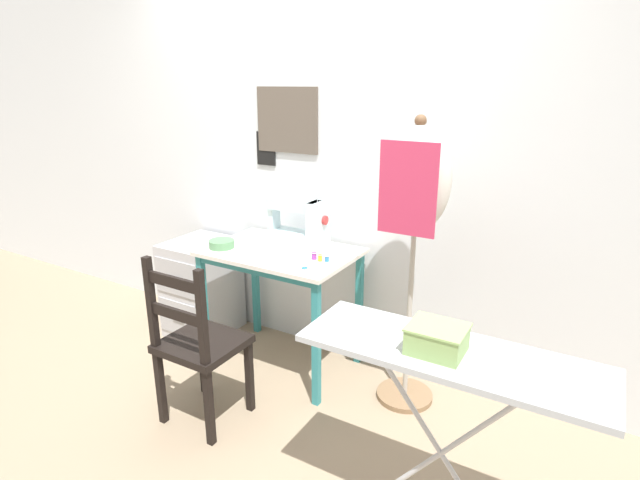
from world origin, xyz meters
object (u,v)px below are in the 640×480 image
object	(u,v)px
storage_box	(437,339)
wooden_chair	(199,345)
scissors	(310,269)
thread_spool_near_machine	(314,256)
fabric_bowl	(222,244)
dress_form	(416,196)
ironing_board	(449,363)
thread_spool_mid_table	(320,258)
filing_cabinet	(202,287)
sewing_machine	(300,224)
thread_spool_far_edge	(327,259)

from	to	relation	value
storage_box	wooden_chair	bearing A→B (deg)	174.58
wooden_chair	scissors	bearing A→B (deg)	53.49
thread_spool_near_machine	storage_box	xyz separation A→B (m)	(0.96, -0.76, 0.10)
fabric_bowl	wooden_chair	xyz separation A→B (m)	(0.29, -0.54, -0.35)
dress_form	ironing_board	bearing A→B (deg)	-61.47
thread_spool_mid_table	filing_cabinet	size ratio (longest dim) A/B	0.06
thread_spool_mid_table	sewing_machine	bearing A→B (deg)	142.70
wooden_chair	storage_box	xyz separation A→B (m)	(1.27, -0.12, 0.45)
thread_spool_near_machine	thread_spool_far_edge	xyz separation A→B (m)	(0.08, 0.00, -0.00)
filing_cabinet	fabric_bowl	bearing A→B (deg)	-28.09
sewing_machine	dress_form	size ratio (longest dim) A/B	0.25
fabric_bowl	filing_cabinet	bearing A→B (deg)	151.91
sewing_machine	thread_spool_far_edge	world-z (taller)	sewing_machine
fabric_bowl	sewing_machine	bearing A→B (deg)	37.04
thread_spool_far_edge	ironing_board	world-z (taller)	ironing_board
thread_spool_near_machine	wooden_chair	distance (m)	0.80
scissors	thread_spool_far_edge	world-z (taller)	thread_spool_far_edge
thread_spool_mid_table	fabric_bowl	bearing A→B (deg)	-171.71
thread_spool_mid_table	dress_form	size ratio (longest dim) A/B	0.03
wooden_chair	filing_cabinet	distance (m)	1.05
filing_cabinet	scissors	bearing A→B (deg)	-13.65
fabric_bowl	dress_form	distance (m)	1.24
sewing_machine	thread_spool_far_edge	distance (m)	0.37
fabric_bowl	dress_form	size ratio (longest dim) A/B	0.10
filing_cabinet	storage_box	distance (m)	2.24
sewing_machine	ironing_board	distance (m)	1.53
fabric_bowl	wooden_chair	bearing A→B (deg)	-61.92
thread_spool_mid_table	storage_box	world-z (taller)	storage_box
filing_cabinet	thread_spool_mid_table	bearing A→B (deg)	-6.92
sewing_machine	ironing_board	world-z (taller)	sewing_machine
thread_spool_near_machine	ironing_board	world-z (taller)	ironing_board
thread_spool_near_machine	wooden_chair	xyz separation A→B (m)	(-0.31, -0.64, -0.35)
scissors	thread_spool_far_edge	distance (m)	0.15
fabric_bowl	ironing_board	size ratio (longest dim) A/B	0.15
ironing_board	wooden_chair	bearing A→B (deg)	175.95
scissors	wooden_chair	distance (m)	0.71
thread_spool_far_edge	filing_cabinet	xyz separation A→B (m)	(-1.10, 0.12, -0.45)
scissors	filing_cabinet	bearing A→B (deg)	166.35
fabric_bowl	thread_spool_far_edge	xyz separation A→B (m)	(0.68, 0.11, -0.01)
dress_form	storage_box	world-z (taller)	dress_form
filing_cabinet	thread_spool_near_machine	bearing A→B (deg)	-6.74
sewing_machine	wooden_chair	world-z (taller)	sewing_machine
ironing_board	scissors	bearing A→B (deg)	147.79
sewing_machine	dress_form	xyz separation A→B (m)	(0.77, -0.10, 0.29)
fabric_bowl	filing_cabinet	xyz separation A→B (m)	(-0.42, 0.22, -0.46)
scissors	wooden_chair	xyz separation A→B (m)	(-0.37, -0.50, -0.33)
thread_spool_near_machine	storage_box	size ratio (longest dim) A/B	0.23
thread_spool_far_edge	ironing_board	distance (m)	1.18
thread_spool_near_machine	thread_spool_mid_table	xyz separation A→B (m)	(0.05, -0.01, -0.00)
filing_cabinet	storage_box	world-z (taller)	storage_box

